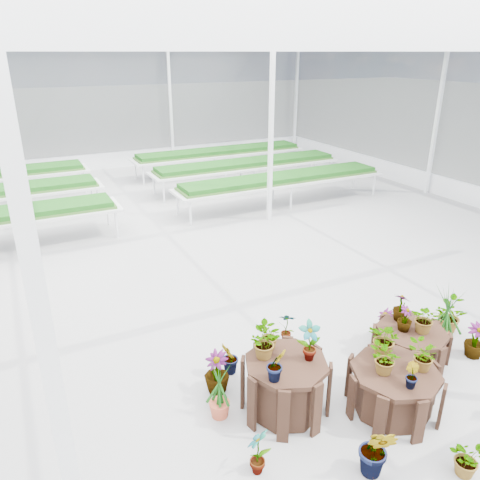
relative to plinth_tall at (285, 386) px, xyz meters
name	(u,v)px	position (x,y,z in m)	size (l,w,h in m)	color
ground_plane	(233,315)	(0.42, 2.34, -0.36)	(24.00, 24.00, 0.00)	gray
greenhouse_shell	(233,188)	(0.42, 2.34, 1.89)	(18.00, 24.00, 4.50)	white
steel_frame	(233,188)	(0.42, 2.34, 1.89)	(18.00, 24.00, 4.50)	silver
nursery_benches	(127,189)	(0.42, 9.54, 0.06)	(16.00, 7.00, 0.84)	silver
plinth_tall	(285,386)	(0.00, 0.00, 0.00)	(1.07, 1.07, 0.73)	#331E14
plinth_mid	(393,390)	(1.20, -0.60, -0.06)	(1.13, 1.13, 0.60)	#331E14
plinth_low	(410,344)	(2.20, 0.10, -0.13)	(1.05, 1.05, 0.47)	#331E14
nursery_plants	(369,351)	(1.27, -0.05, 0.14)	(4.55, 3.31, 1.25)	#144511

